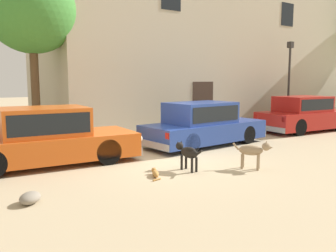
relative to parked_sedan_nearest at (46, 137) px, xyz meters
The scene contains 11 objects.
ground_plane 3.18m from the parked_sedan_nearest, 25.43° to the right, with size 80.00×80.00×0.00m, color tan.
parked_sedan_nearest is the anchor object (origin of this frame).
parked_sedan_second 5.08m from the parked_sedan_nearest, ahead, with size 4.65×2.02×1.44m.
parked_sedan_third 10.73m from the parked_sedan_nearest, ahead, with size 4.57×2.05×1.49m.
apartment_block 11.46m from the parked_sedan_nearest, 28.88° to the left, with size 16.44×5.94×7.97m.
stray_dog_spotted 3.66m from the parked_sedan_nearest, 43.68° to the right, with size 0.23×0.97×0.68m.
stray_dog_tan 5.25m from the parked_sedan_nearest, 39.60° to the right, with size 0.62×0.84×0.71m.
stray_cat 3.13m from the parked_sedan_nearest, 56.28° to the right, with size 0.39×0.57×0.16m.
street_lamp 11.63m from the parked_sedan_nearest, ahead, with size 0.22×0.22×3.91m.
acacia_tree_left 4.79m from the parked_sedan_nearest, 80.39° to the left, with size 2.93×2.64×5.81m.
rubble_pile 3.05m from the parked_sedan_nearest, 110.62° to the right, with size 0.46×0.33×0.21m, color gray.
Camera 1 is at (-5.15, -7.73, 2.16)m, focal length 37.26 mm.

